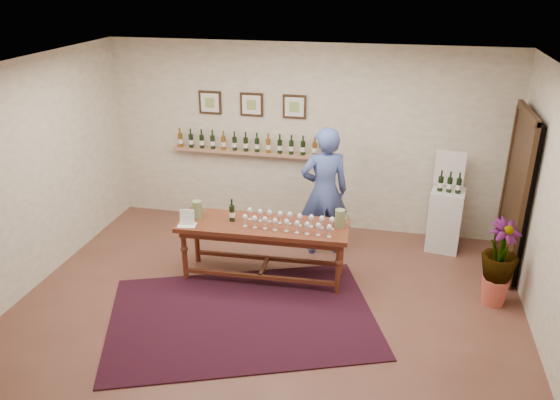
% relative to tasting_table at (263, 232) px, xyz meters
% --- Properties ---
extents(ground, '(6.00, 6.00, 0.00)m').
position_rel_tasting_table_xyz_m(ground, '(0.21, -0.77, -0.65)').
color(ground, brown).
rests_on(ground, ground).
extents(room_shell, '(6.00, 6.00, 6.00)m').
position_rel_tasting_table_xyz_m(room_shell, '(2.32, 1.09, 0.47)').
color(room_shell, silver).
rests_on(room_shell, ground).
extents(rug, '(3.55, 2.96, 0.02)m').
position_rel_tasting_table_xyz_m(rug, '(-0.03, -0.94, -0.64)').
color(rug, '#410D0B').
rests_on(rug, ground).
extents(tasting_table, '(2.19, 0.77, 0.77)m').
position_rel_tasting_table_xyz_m(tasting_table, '(0.00, 0.00, 0.00)').
color(tasting_table, '#4E2413').
rests_on(tasting_table, ground).
extents(table_glasses, '(1.25, 0.35, 0.17)m').
position_rel_tasting_table_xyz_m(table_glasses, '(0.33, -0.04, 0.20)').
color(table_glasses, silver).
rests_on(table_glasses, tasting_table).
extents(table_bottles, '(0.29, 0.18, 0.29)m').
position_rel_tasting_table_xyz_m(table_bottles, '(-0.41, 0.04, 0.26)').
color(table_bottles, black).
rests_on(table_bottles, tasting_table).
extents(pitcher_left, '(0.17, 0.17, 0.23)m').
position_rel_tasting_table_xyz_m(pitcher_left, '(-0.88, 0.00, 0.23)').
color(pitcher_left, olive).
rests_on(pitcher_left, tasting_table).
extents(pitcher_right, '(0.16, 0.16, 0.23)m').
position_rel_tasting_table_xyz_m(pitcher_right, '(0.95, 0.12, 0.23)').
color(pitcher_right, olive).
rests_on(pitcher_right, tasting_table).
extents(menu_card, '(0.24, 0.19, 0.20)m').
position_rel_tasting_table_xyz_m(menu_card, '(-0.92, -0.23, 0.22)').
color(menu_card, silver).
rests_on(menu_card, tasting_table).
extents(display_pedestal, '(0.51, 0.51, 0.89)m').
position_rel_tasting_table_xyz_m(display_pedestal, '(2.33, 1.34, -0.21)').
color(display_pedestal, silver).
rests_on(display_pedestal, ground).
extents(pedestal_bottles, '(0.32, 0.13, 0.31)m').
position_rel_tasting_table_xyz_m(pedestal_bottles, '(2.33, 1.30, 0.39)').
color(pedestal_bottles, black).
rests_on(pedestal_bottles, display_pedestal).
extents(info_sign, '(0.41, 0.08, 0.56)m').
position_rel_tasting_table_xyz_m(info_sign, '(2.32, 1.49, 0.52)').
color(info_sign, silver).
rests_on(info_sign, display_pedestal).
extents(potted_plant, '(0.70, 0.70, 0.94)m').
position_rel_tasting_table_xyz_m(potted_plant, '(2.86, -0.00, -0.10)').
color(potted_plant, '#C05040').
rests_on(potted_plant, ground).
extents(person, '(0.78, 0.64, 1.83)m').
position_rel_tasting_table_xyz_m(person, '(0.65, 0.87, 0.26)').
color(person, '#3D5092').
rests_on(person, ground).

